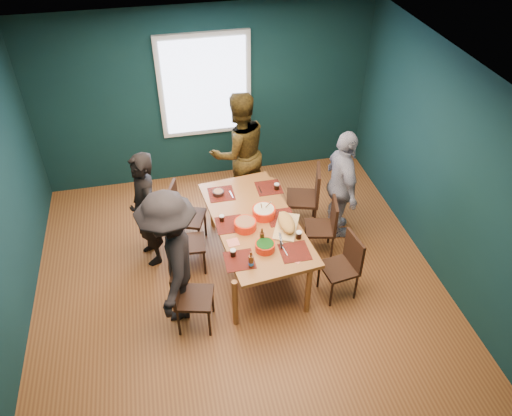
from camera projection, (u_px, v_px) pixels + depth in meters
The scene contains 26 objects.
room at pixel (232, 182), 5.66m from camera, with size 5.01×5.01×2.71m.
dining_table at pixel (255, 225), 6.15m from camera, with size 1.18×2.04×0.74m.
chair_left_far at pixel (181, 212), 6.56m from camera, with size 0.53×0.53×0.93m.
chair_left_mid at pixel (183, 239), 6.22m from camera, with size 0.40×0.40×0.83m.
chair_left_near at pixel (186, 292), 5.49m from camera, with size 0.49×0.49×0.89m.
chair_right_far at pixel (309, 193), 6.85m from camera, with size 0.54×0.54×0.95m.
chair_right_mid at pixel (326, 223), 6.46m from camera, with size 0.45×0.45×0.83m.
chair_right_near at pixel (346, 262), 5.89m from camera, with size 0.44×0.44×0.85m.
person_far_left at pixel (146, 210), 6.18m from camera, with size 0.58×0.38×1.59m, color black.
person_back at pixel (239, 152), 7.04m from camera, with size 0.87×0.68×1.79m, color black.
person_right at pixel (342, 186), 6.58m from camera, with size 0.93×0.39×1.59m, color white.
person_near_left at pixel (171, 259), 5.42m from camera, with size 1.11×0.64×1.71m, color black.
bowl_salad at pixel (245, 225), 5.96m from camera, with size 0.27×0.27×0.11m.
bowl_dumpling at pixel (264, 212), 6.14m from camera, with size 0.29×0.29×0.27m.
bowl_herbs at pixel (265, 246), 5.67m from camera, with size 0.23×0.23×0.10m.
cutting_board at pixel (286, 223), 5.97m from camera, with size 0.44×0.66×0.14m.
small_bowl at pixel (218, 193), 6.50m from camera, with size 0.15×0.15×0.06m.
beer_bottle_a at pixel (251, 262), 5.44m from camera, with size 0.06×0.06×0.23m.
beer_bottle_b at pixel (262, 238), 5.74m from camera, with size 0.06×0.06×0.22m.
cola_glass_a at pixel (233, 253), 5.59m from camera, with size 0.07×0.07×0.09m.
cola_glass_b at pixel (299, 235), 5.83m from camera, with size 0.07×0.07×0.10m.
cola_glass_c at pixel (277, 186), 6.58m from camera, with size 0.07×0.07×0.09m.
cola_glass_d at pixel (222, 218), 6.07m from camera, with size 0.06×0.06×0.09m.
napkin_a at pixel (283, 216), 6.17m from camera, with size 0.14×0.14×0.00m, color #E97762.
napkin_b at pixel (233, 242), 5.80m from camera, with size 0.14×0.14×0.00m, color #E97762.
napkin_c at pixel (296, 258), 5.60m from camera, with size 0.14×0.14×0.00m, color #E97762.
Camera 1 is at (-0.72, -4.29, 4.67)m, focal length 35.00 mm.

